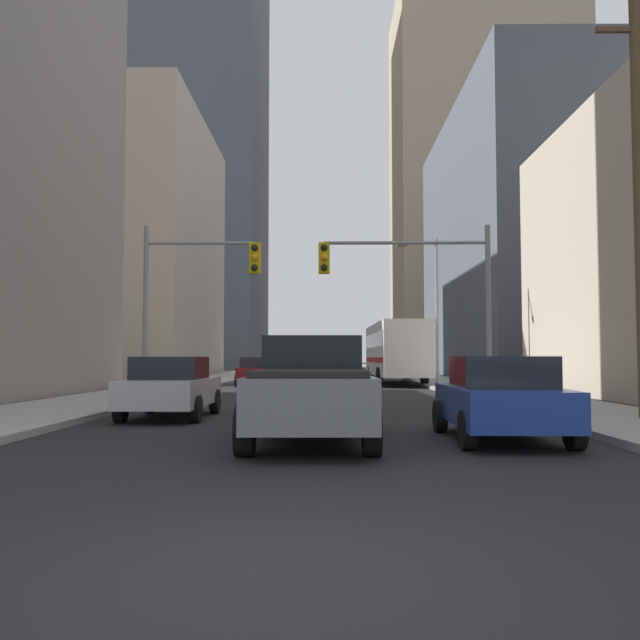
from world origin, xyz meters
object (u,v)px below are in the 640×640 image
(cargo_van_red, at_px, (319,362))
(sedan_maroon, at_px, (257,371))
(sedan_blue, at_px, (500,398))
(sedan_silver, at_px, (171,387))
(traffic_signal_near_right, at_px, (412,280))
(sedan_beige, at_px, (278,367))
(traffic_signal_near_left, at_px, (196,282))
(sedan_black, at_px, (273,368))
(pickup_truck_grey, at_px, (311,389))
(city_bus, at_px, (396,350))

(cargo_van_red, xyz_separation_m, sedan_maroon, (-3.34, 5.99, -0.52))
(sedan_blue, xyz_separation_m, sedan_silver, (-7.00, 4.57, 0.00))
(traffic_signal_near_right, bearing_deg, sedan_beige, 101.98)
(sedan_blue, distance_m, traffic_signal_near_left, 13.47)
(sedan_blue, relative_size, sedan_black, 1.01)
(sedan_maroon, height_order, traffic_signal_near_right, traffic_signal_near_right)
(sedan_beige, bearing_deg, traffic_signal_near_left, -90.92)
(pickup_truck_grey, height_order, sedan_maroon, pickup_truck_grey)
(sedan_blue, bearing_deg, sedan_beige, 99.37)
(sedan_blue, xyz_separation_m, traffic_signal_near_left, (-7.59, 10.64, 3.28))
(sedan_blue, xyz_separation_m, traffic_signal_near_right, (-0.24, 10.64, 3.36))
(sedan_silver, distance_m, sedan_beige, 38.29)
(sedan_blue, height_order, sedan_maroon, same)
(city_bus, xyz_separation_m, sedan_blue, (-0.78, -26.63, -1.16))
(sedan_maroon, distance_m, sedan_beige, 19.11)
(city_bus, distance_m, sedan_beige, 18.07)
(traffic_signal_near_right, bearing_deg, sedan_maroon, 116.74)
(sedan_black, distance_m, sedan_beige, 6.16)
(sedan_maroon, bearing_deg, traffic_signal_near_right, -63.26)
(sedan_blue, bearing_deg, sedan_maroon, 106.08)
(city_bus, bearing_deg, sedan_maroon, -159.34)
(city_bus, distance_m, traffic_signal_near_right, 16.18)
(pickup_truck_grey, relative_size, sedan_silver, 1.29)
(cargo_van_red, height_order, sedan_silver, cargo_van_red)
(cargo_van_red, bearing_deg, city_bus, 64.18)
(sedan_maroon, xyz_separation_m, traffic_signal_near_left, (-0.74, -13.12, 3.28))
(city_bus, height_order, sedan_maroon, city_bus)
(pickup_truck_grey, relative_size, cargo_van_red, 1.04)
(sedan_beige, xyz_separation_m, traffic_signal_near_right, (6.84, -32.23, 3.36))
(sedan_maroon, bearing_deg, traffic_signal_near_left, -93.25)
(city_bus, bearing_deg, cargo_van_red, -115.82)
(city_bus, distance_m, traffic_signal_near_left, 18.18)
(city_bus, height_order, sedan_black, city_bus)
(sedan_blue, bearing_deg, pickup_truck_grey, -177.52)
(cargo_van_red, distance_m, sedan_blue, 18.12)
(sedan_maroon, bearing_deg, sedan_blue, -73.92)
(pickup_truck_grey, relative_size, sedan_maroon, 1.29)
(city_bus, relative_size, cargo_van_red, 2.21)
(city_bus, xyz_separation_m, cargo_van_red, (-4.29, -8.86, -0.64))
(pickup_truck_grey, height_order, sedan_beige, pickup_truck_grey)
(sedan_blue, relative_size, sedan_beige, 1.00)
(sedan_black, bearing_deg, sedan_beige, 90.42)
(pickup_truck_grey, bearing_deg, sedan_silver, 127.24)
(sedan_blue, bearing_deg, city_bus, 88.32)
(sedan_black, distance_m, traffic_signal_near_right, 27.14)
(sedan_blue, relative_size, traffic_signal_near_left, 0.71)
(sedan_maroon, bearing_deg, sedan_beige, 90.69)
(pickup_truck_grey, distance_m, traffic_signal_near_right, 11.69)
(traffic_signal_near_left, bearing_deg, sedan_maroon, 86.75)
(sedan_silver, xyz_separation_m, sedan_maroon, (0.16, 19.19, 0.00))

